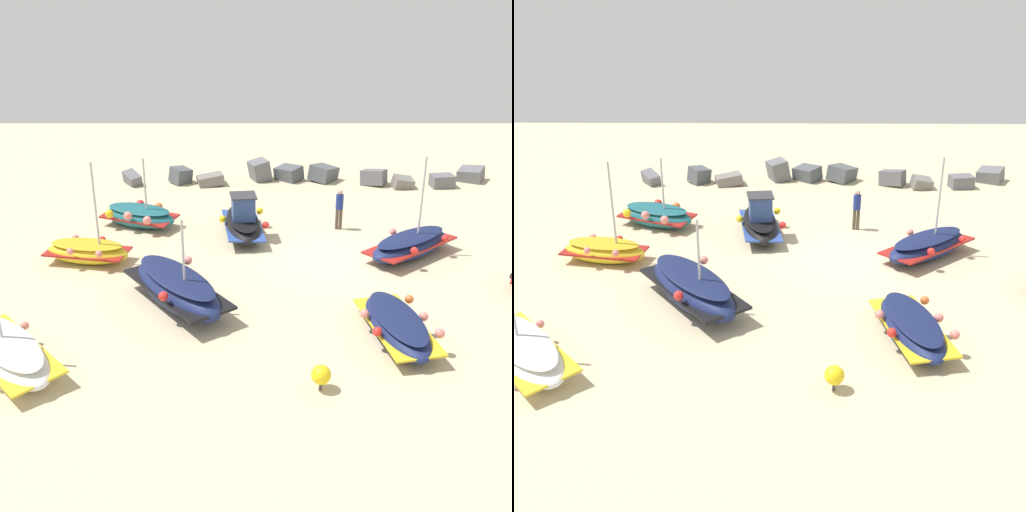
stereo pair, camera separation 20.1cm
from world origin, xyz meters
The scene contains 11 objects.
ground_plane centered at (0.00, 0.00, 0.00)m, with size 51.04×51.04×0.00m, color beige.
fishing_boat_0 centered at (3.26, 0.22, 0.47)m, with size 4.12×3.80×3.89m.
fishing_boat_1 centered at (-5.20, -3.78, 0.62)m, with size 4.04×4.70×3.13m.
fishing_boat_2 centered at (1.47, -5.80, 0.42)m, with size 2.16×3.97×0.86m.
fishing_boat_4 centered at (-3.20, 2.33, 0.58)m, with size 2.05×4.00×1.91m.
fishing_boat_5 centered at (-7.69, 3.47, 0.48)m, with size 3.66×2.65×3.09m.
fishing_boat_6 centered at (-9.38, -7.24, 0.44)m, with size 3.98×4.13×3.74m.
fishing_boat_7 centered at (-8.97, -0.32, 0.44)m, with size 3.37×2.08×3.89m.
person_walking centered at (0.87, 3.13, 1.02)m, with size 0.32×0.32×1.76m.
breakwater_rocks centered at (0.57, 10.00, 0.37)m, with size 19.49×2.74×1.27m.
mooring_buoy_0 centered at (-1.00, -8.33, 0.45)m, with size 0.52×0.52×0.71m.
Camera 2 is at (-2.45, -21.34, 9.46)m, focal length 42.87 mm.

